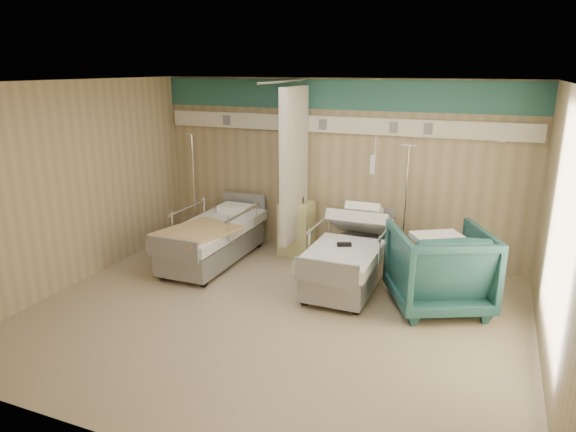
{
  "coord_description": "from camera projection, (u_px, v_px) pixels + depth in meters",
  "views": [
    {
      "loc": [
        2.34,
        -5.26,
        2.97
      ],
      "look_at": [
        -0.05,
        0.6,
        1.12
      ],
      "focal_mm": 32.0,
      "sensor_mm": 36.0,
      "label": 1
    }
  ],
  "objects": [
    {
      "name": "bed_left",
      "position": [
        213.0,
        243.0,
        8.0
      ],
      "size": [
        1.0,
        2.16,
        0.63
      ],
      "primitive_type": null,
      "color": "white",
      "rests_on": "ground"
    },
    {
      "name": "call_remote",
      "position": [
        344.0,
        244.0,
        6.93
      ],
      "size": [
        0.21,
        0.15,
        0.04
      ],
      "primitive_type": "cube",
      "rotation": [
        0.0,
        0.0,
        0.39
      ],
      "color": "black",
      "rests_on": "bed_right"
    },
    {
      "name": "bedside_cabinet",
      "position": [
        297.0,
        228.0,
        8.39
      ],
      "size": [
        0.5,
        0.48,
        0.85
      ],
      "primitive_type": "cube",
      "color": "#D3CF84",
      "rests_on": "ground"
    },
    {
      "name": "room_walls",
      "position": [
        278.0,
        163.0,
        6.07
      ],
      "size": [
        6.04,
        5.04,
        2.82
      ],
      "color": "tan",
      "rests_on": "ground"
    },
    {
      "name": "white_cup",
      "position": [
        296.0,
        198.0,
        8.33
      ],
      "size": [
        0.1,
        0.1,
        0.13
      ],
      "primitive_type": "cylinder",
      "rotation": [
        0.0,
        0.0,
        -0.05
      ],
      "color": "white",
      "rests_on": "bedside_cabinet"
    },
    {
      "name": "waffle_blanket",
      "position": [
        441.0,
        225.0,
        6.29
      ],
      "size": [
        0.8,
        0.77,
        0.07
      ],
      "primitive_type": "cube",
      "rotation": [
        0.0,
        0.0,
        3.71
      ],
      "color": "white",
      "rests_on": "visitor_armchair"
    },
    {
      "name": "bed_right",
      "position": [
        350.0,
        263.0,
        7.2
      ],
      "size": [
        1.0,
        2.16,
        0.63
      ],
      "primitive_type": null,
      "color": "white",
      "rests_on": "ground"
    },
    {
      "name": "tan_blanket",
      "position": [
        197.0,
        231.0,
        7.49
      ],
      "size": [
        1.13,
        1.29,
        0.04
      ],
      "primitive_type": "cube",
      "rotation": [
        0.0,
        0.0,
        -0.24
      ],
      "color": "tan",
      "rests_on": "bed_left"
    },
    {
      "name": "iv_stand_right",
      "position": [
        403.0,
        242.0,
        7.84
      ],
      "size": [
        0.34,
        0.34,
        1.88
      ],
      "rotation": [
        0.0,
        0.0,
        -0.18
      ],
      "color": "silver",
      "rests_on": "ground"
    },
    {
      "name": "visitor_armchair",
      "position": [
        439.0,
        268.0,
        6.44
      ],
      "size": [
        1.53,
        1.54,
        1.06
      ],
      "primitive_type": "imported",
      "rotation": [
        0.0,
        0.0,
        3.59
      ],
      "color": "#1E4C4C",
      "rests_on": "ground"
    },
    {
      "name": "toiletry_bag",
      "position": [
        298.0,
        199.0,
        8.26
      ],
      "size": [
        0.2,
        0.14,
        0.11
      ],
      "primitive_type": "cube",
      "rotation": [
        0.0,
        0.0,
        0.07
      ],
      "color": "black",
      "rests_on": "bedside_cabinet"
    },
    {
      "name": "iv_stand_left",
      "position": [
        196.0,
        221.0,
        8.89
      ],
      "size": [
        0.34,
        0.34,
        1.91
      ],
      "rotation": [
        0.0,
        0.0,
        -0.14
      ],
      "color": "silver",
      "rests_on": "ground"
    },
    {
      "name": "ground",
      "position": [
        273.0,
        315.0,
        6.35
      ],
      "size": [
        6.0,
        5.0,
        0.0
      ],
      "primitive_type": "cube",
      "color": "gray",
      "rests_on": "ground"
    }
  ]
}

